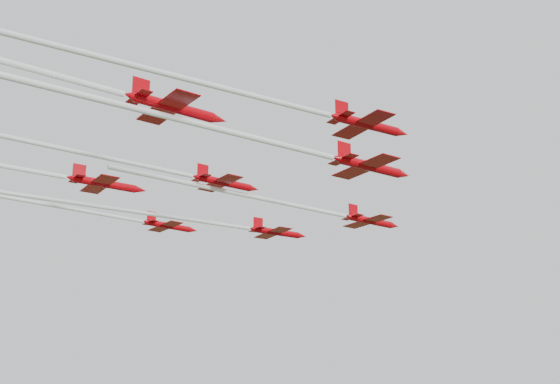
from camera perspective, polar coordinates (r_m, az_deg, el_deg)
The scene contains 7 objects.
jet_lead at distance 101.58m, azimuth 2.97°, elevation -1.45°, with size 20.90×45.12×2.58m.
jet_row2_left at distance 101.56m, azimuth -8.73°, elevation -2.03°, with size 30.79×56.25×2.39m.
jet_row2_right at distance 79.59m, azimuth -0.21°, elevation 3.96°, with size 26.78×54.40×2.93m.
jet_row3_left at distance 109.30m, azimuth -15.75°, elevation -1.47°, with size 22.04×53.21×2.34m.
jet_row3_mid at distance 87.45m, azimuth -10.56°, elevation 2.01°, with size 20.32×43.25×2.37m.
jet_row3_right at distance 66.04m, azimuth -1.73°, elevation 7.72°, with size 25.42×46.16×2.34m.
jet_row4_right at distance 70.41m, azimuth -18.35°, elevation 9.15°, with size 24.37×52.97×2.80m.
Camera 1 is at (51.99, -77.40, 32.04)m, focal length 45.00 mm.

